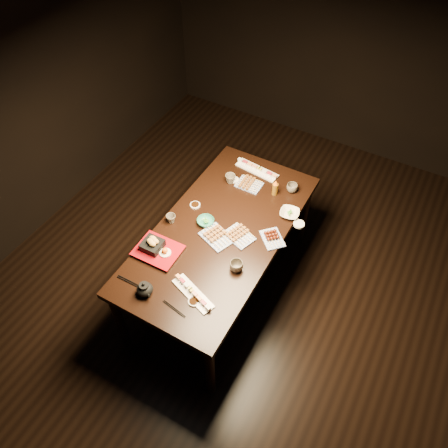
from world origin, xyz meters
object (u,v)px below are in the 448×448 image
at_px(yakitori_plate_left, 249,183).
at_px(edamame_bowl_green, 206,222).
at_px(tempura_tray, 157,247).
at_px(condiment_bottle, 275,187).
at_px(dining_table, 221,260).
at_px(teacup_far_right, 292,188).
at_px(teacup_mid_right, 236,266).
at_px(sushi_platter_near, 193,292).
at_px(yakitori_plate_right, 239,234).
at_px(teapot, 145,288).
at_px(teacup_near_left, 171,219).
at_px(teacup_far_left, 230,179).
at_px(sushi_platter_far, 257,169).
at_px(yakitori_plate_center, 217,235).
at_px(edamame_bowl_cream, 290,213).

height_order(yakitori_plate_left, edamame_bowl_green, yakitori_plate_left).
relative_size(tempura_tray, condiment_bottle, 2.23).
distance_m(dining_table, teacup_far_right, 0.82).
bearing_deg(yakitori_plate_left, edamame_bowl_green, -100.46).
bearing_deg(teacup_mid_right, sushi_platter_near, -115.80).
relative_size(yakitori_plate_right, teapot, 1.66).
bearing_deg(teacup_near_left, teacup_far_left, 73.29).
height_order(sushi_platter_far, yakitori_plate_right, yakitori_plate_right).
xyz_separation_m(sushi_platter_near, yakitori_plate_center, (-0.10, 0.50, 0.01)).
relative_size(sushi_platter_far, edamame_bowl_green, 2.88).
height_order(teacup_far_left, teacup_far_right, teacup_far_left).
relative_size(sushi_platter_near, yakitori_plate_center, 1.46).
bearing_deg(yakitori_plate_center, sushi_platter_near, -57.37).
height_order(yakitori_plate_center, yakitori_plate_right, yakitori_plate_center).
height_order(yakitori_plate_center, yakitori_plate_left, yakitori_plate_center).
bearing_deg(teacup_near_left, teacup_mid_right, -13.00).
bearing_deg(teacup_far_left, yakitori_plate_right, -54.83).
distance_m(edamame_bowl_green, teapot, 0.73).
height_order(sushi_platter_far, teacup_near_left, teacup_near_left).
xyz_separation_m(yakitori_plate_center, teacup_near_left, (-0.39, -0.03, 0.00)).
distance_m(teacup_far_right, condiment_bottle, 0.15).
bearing_deg(condiment_bottle, teapot, -105.53).
bearing_deg(tempura_tray, teapot, -70.14).
distance_m(yakitori_plate_left, teacup_far_right, 0.35).
bearing_deg(yakitori_plate_right, sushi_platter_near, -73.91).
height_order(edamame_bowl_cream, tempura_tray, tempura_tray).
xyz_separation_m(edamame_bowl_cream, teacup_near_left, (-0.76, -0.51, 0.02)).
bearing_deg(teacup_far_right, edamame_bowl_cream, -70.18).
bearing_deg(teacup_mid_right, edamame_bowl_cream, 79.93).
height_order(teacup_mid_right, teapot, teapot).
xyz_separation_m(sushi_platter_far, condiment_bottle, (0.25, -0.18, 0.05)).
bearing_deg(sushi_platter_near, edamame_bowl_green, 132.89).
height_order(sushi_platter_far, teacup_mid_right, teacup_mid_right).
height_order(sushi_platter_near, teacup_near_left, teacup_near_left).
bearing_deg(yakitori_plate_center, edamame_bowl_cream, 72.59).
height_order(edamame_bowl_cream, teacup_near_left, teacup_near_left).
distance_m(dining_table, yakitori_plate_center, 0.41).
height_order(tempura_tray, teacup_near_left, tempura_tray).
bearing_deg(yakitori_plate_right, yakitori_plate_center, -127.37).
bearing_deg(yakitori_plate_left, teacup_far_left, -164.40).
relative_size(yakitori_plate_right, condiment_bottle, 1.50).
bearing_deg(edamame_bowl_cream, teacup_near_left, -146.33).
xyz_separation_m(yakitori_plate_right, edamame_bowl_cream, (0.24, 0.39, -0.01)).
bearing_deg(edamame_bowl_green, dining_table, -0.97).
relative_size(edamame_bowl_green, teacup_far_right, 1.47).
bearing_deg(tempura_tray, teacup_far_right, 59.57).
relative_size(sushi_platter_near, yakitori_plate_left, 1.69).
relative_size(edamame_bowl_green, teacup_mid_right, 1.38).
bearing_deg(yakitori_plate_left, sushi_platter_far, 97.01).
bearing_deg(teacup_near_left, edamame_bowl_green, 25.45).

